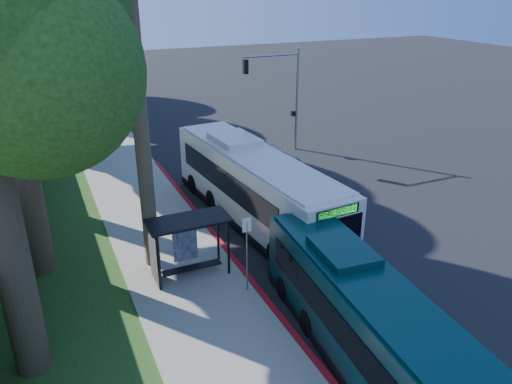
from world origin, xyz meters
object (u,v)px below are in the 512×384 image
bus_shelter (182,236)px  teal_bus (367,321)px  white_bus (254,185)px  pickup (269,158)px

bus_shelter → teal_bus: 8.03m
white_bus → pickup: (3.92, 6.44, -1.14)m
white_bus → pickup: size_ratio=2.48×
white_bus → pickup: bearing=54.2°
bus_shelter → pickup: 13.18m
bus_shelter → teal_bus: size_ratio=0.29×
white_bus → teal_bus: bearing=-99.8°
white_bus → bus_shelter: bearing=-147.4°
teal_bus → pickup: size_ratio=2.09×
bus_shelter → white_bus: 5.82m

